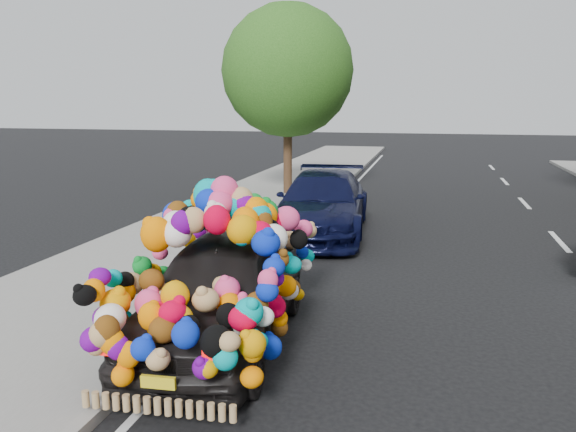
% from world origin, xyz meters
% --- Properties ---
extents(ground, '(100.00, 100.00, 0.00)m').
position_xyz_m(ground, '(0.00, 0.00, 0.00)').
color(ground, black).
rests_on(ground, ground).
extents(sidewalk, '(4.00, 60.00, 0.12)m').
position_xyz_m(sidewalk, '(-4.30, 0.00, 0.06)').
color(sidewalk, gray).
rests_on(sidewalk, ground).
extents(kerb, '(0.15, 60.00, 0.13)m').
position_xyz_m(kerb, '(-2.35, 0.00, 0.07)').
color(kerb, gray).
rests_on(kerb, ground).
extents(tree_near_sidewalk, '(4.20, 4.20, 6.13)m').
position_xyz_m(tree_near_sidewalk, '(-3.80, 9.50, 4.02)').
color(tree_near_sidewalk, '#332114').
rests_on(tree_near_sidewalk, ground).
extents(plush_art_car, '(2.26, 4.36, 2.03)m').
position_xyz_m(plush_art_car, '(-1.80, -1.84, 1.03)').
color(plush_art_car, black).
rests_on(plush_art_car, ground).
extents(navy_sedan, '(2.38, 5.08, 1.43)m').
position_xyz_m(navy_sedan, '(-1.69, 4.50, 0.72)').
color(navy_sedan, black).
rests_on(navy_sedan, ground).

